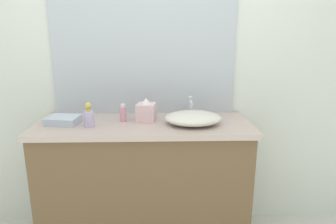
% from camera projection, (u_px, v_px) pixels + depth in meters
% --- Properties ---
extents(bathroom_wall_rear, '(6.00, 0.06, 2.60)m').
position_uv_depth(bathroom_wall_rear, '(153.00, 61.00, 2.25)').
color(bathroom_wall_rear, silver).
rests_on(bathroom_wall_rear, ground).
extents(vanity_counter, '(1.45, 0.53, 0.92)m').
position_uv_depth(vanity_counter, '(145.00, 184.00, 2.17)').
color(vanity_counter, brown).
rests_on(vanity_counter, ground).
extents(wall_mirror_panel, '(1.32, 0.01, 1.07)m').
position_uv_depth(wall_mirror_panel, '(144.00, 41.00, 2.17)').
color(wall_mirror_panel, '#B2BCC6').
rests_on(wall_mirror_panel, vanity_counter).
extents(sink_basin, '(0.38, 0.30, 0.08)m').
position_uv_depth(sink_basin, '(193.00, 118.00, 2.02)').
color(sink_basin, silver).
rests_on(sink_basin, vanity_counter).
extents(faucet, '(0.03, 0.13, 0.15)m').
position_uv_depth(faucet, '(191.00, 105.00, 2.16)').
color(faucet, silver).
rests_on(faucet, vanity_counter).
extents(soap_dispenser, '(0.07, 0.07, 0.16)m').
position_uv_depth(soap_dispenser, '(89.00, 117.00, 1.96)').
color(soap_dispenser, '#BEAEDA').
rests_on(soap_dispenser, vanity_counter).
extents(lotion_bottle, '(0.04, 0.04, 0.12)m').
position_uv_depth(lotion_bottle, '(123.00, 113.00, 2.07)').
color(lotion_bottle, pink).
rests_on(lotion_bottle, vanity_counter).
extents(tissue_box, '(0.14, 0.14, 0.16)m').
position_uv_depth(tissue_box, '(146.00, 111.00, 2.08)').
color(tissue_box, beige).
rests_on(tissue_box, vanity_counter).
extents(folded_hand_towel, '(0.23, 0.20, 0.05)m').
position_uv_depth(folded_hand_towel, '(63.00, 120.00, 2.03)').
color(folded_hand_towel, silver).
rests_on(folded_hand_towel, vanity_counter).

